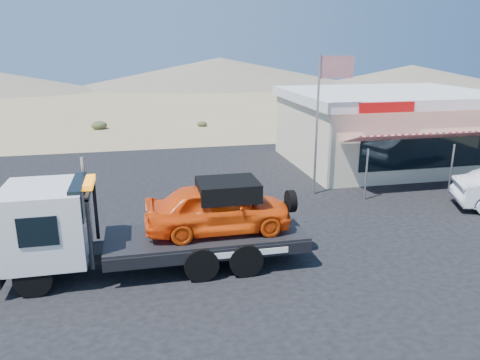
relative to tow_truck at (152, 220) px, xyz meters
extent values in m
plane|color=#907752|center=(2.42, 1.05, -1.50)|extent=(120.00, 120.00, 0.00)
cube|color=black|center=(4.42, 4.05, -1.49)|extent=(32.00, 24.00, 0.02)
cylinder|color=black|center=(-3.11, -0.97, -1.00)|extent=(0.97, 0.29, 0.97)
cylinder|color=black|center=(-3.11, 0.97, -1.00)|extent=(0.97, 0.29, 0.97)
cylinder|color=black|center=(1.26, -0.97, -1.00)|extent=(0.97, 0.53, 0.97)
cylinder|color=black|center=(1.26, 0.97, -1.00)|extent=(0.97, 0.53, 0.97)
cylinder|color=black|center=(2.52, -0.97, -1.00)|extent=(0.97, 0.53, 0.97)
cylinder|color=black|center=(2.52, 0.97, -1.00)|extent=(0.97, 0.53, 0.97)
cube|color=black|center=(0.48, 0.00, -0.85)|extent=(7.96, 0.97, 0.29)
cube|color=silver|center=(-2.82, 0.00, 0.17)|extent=(2.13, 2.28, 2.04)
cube|color=black|center=(-1.90, 0.00, 0.85)|extent=(0.34, 1.94, 0.87)
cube|color=black|center=(-1.61, 0.00, 0.12)|extent=(0.10, 2.13, 1.94)
cube|color=orange|center=(-1.61, 0.00, 1.23)|extent=(0.24, 1.16, 0.15)
cube|color=black|center=(1.55, 0.00, -0.59)|extent=(5.82, 2.23, 0.15)
imported|color=#FF4D0B|center=(1.93, 0.00, 0.21)|extent=(4.27, 1.72, 1.46)
cube|color=black|center=(2.23, 0.00, 0.77)|extent=(1.75, 1.46, 0.53)
cube|color=beige|center=(12.92, 10.05, 0.22)|extent=(10.00, 8.00, 3.40)
cube|color=white|center=(12.92, 10.05, 2.17)|extent=(10.40, 8.40, 0.50)
cube|color=red|center=(10.42, 5.79, 2.17)|extent=(2.60, 0.12, 0.45)
cube|color=black|center=(12.92, 6.03, 0.02)|extent=(7.00, 0.06, 1.60)
cube|color=red|center=(12.92, 5.15, 0.97)|extent=(9.00, 1.73, 0.61)
cylinder|color=#99999E|center=(8.92, 4.35, -0.38)|extent=(0.08, 0.08, 2.20)
cylinder|color=#99999E|center=(12.92, 4.35, -0.38)|extent=(0.08, 0.08, 2.20)
cylinder|color=#99999E|center=(7.12, 5.55, 1.52)|extent=(0.10, 0.10, 6.00)
cube|color=#B20C14|center=(7.87, 5.55, 3.92)|extent=(1.50, 0.02, 0.90)
ellipsoid|color=#384525|center=(-3.15, 24.34, -1.18)|extent=(1.19, 1.19, 0.64)
ellipsoid|color=#384525|center=(4.74, 23.83, -1.29)|extent=(0.78, 0.78, 0.42)
cone|color=#726B59|center=(12.42, 59.05, 0.60)|extent=(44.00, 44.00, 4.20)
cone|color=#726B59|center=(42.42, 55.05, 0.00)|extent=(32.00, 32.00, 3.00)
camera|label=1|loc=(-0.21, -12.76, 4.88)|focal=35.00mm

